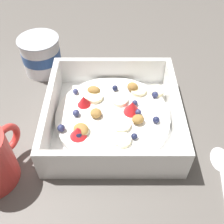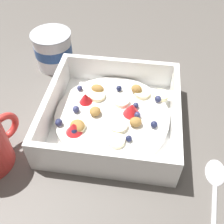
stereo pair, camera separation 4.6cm
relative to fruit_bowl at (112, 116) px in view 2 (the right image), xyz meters
The scene contains 4 objects.
ground_plane 0.02m from the fruit_bowl, 156.19° to the left, with size 2.40×2.40×0.00m, color #56514C.
fruit_bowl is the anchor object (origin of this frame).
spoon 0.20m from the fruit_bowl, 31.16° to the right, with size 0.04×0.17×0.01m.
yogurt_cup 0.22m from the fruit_bowl, 134.01° to the left, with size 0.08×0.08×0.08m.
Camera 2 is at (0.06, -0.32, 0.37)m, focal length 42.96 mm.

